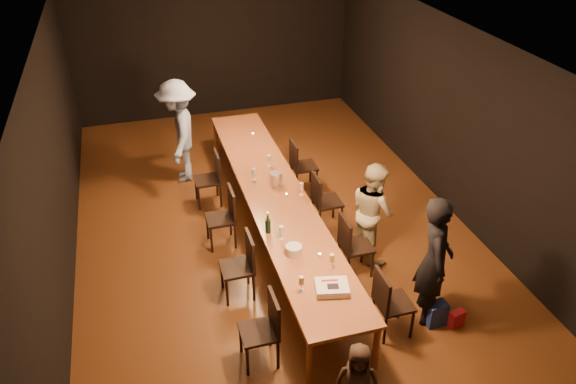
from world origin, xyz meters
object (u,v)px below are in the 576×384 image
object	(u,v)px
chair_left_1	(237,267)
man_blue	(179,132)
champagne_bottle	(268,222)
chair_right_1	(357,245)
child	(357,381)
chair_left_0	(258,331)
ice_bucket	(276,179)
chair_left_3	(207,179)
plate_stack	(294,250)
woman_tan	(373,211)
woman_birthday	(434,260)
chair_left_2	(220,218)
chair_right_2	(327,201)
birthday_cake	(332,287)
chair_right_3	(304,165)
chair_right_0	(394,302)
table	(275,196)

from	to	relation	value
chair_left_1	man_blue	bearing A→B (deg)	5.07
chair_left_1	champagne_bottle	size ratio (longest dim) A/B	2.93
chair_right_1	child	xyz separation A→B (m)	(-0.90, -2.19, 0.02)
chair_left_0	ice_bucket	size ratio (longest dim) A/B	4.47
chair_left_3	ice_bucket	xyz separation A→B (m)	(0.94, -0.95, 0.39)
champagne_bottle	ice_bucket	bearing A→B (deg)	69.72
plate_stack	woman_tan	bearing A→B (deg)	24.48
woman_birthday	chair_left_1	bearing A→B (deg)	86.50
chair_left_2	chair_right_2	bearing A→B (deg)	-90.00
woman_birthday	plate_stack	bearing A→B (deg)	85.20
chair_right_1	chair_left_0	bearing A→B (deg)	-54.78
chair_left_1	man_blue	xyz separation A→B (m)	(-0.30, 3.38, 0.47)
chair_right_1	plate_stack	xyz separation A→B (m)	(-1.00, -0.29, 0.34)
birthday_cake	champagne_bottle	size ratio (longest dim) A/B	1.40
man_blue	chair_right_3	bearing A→B (deg)	72.84
chair_right_2	chair_left_2	bearing A→B (deg)	-90.00
birthday_cake	ice_bucket	size ratio (longest dim) A/B	2.13
chair_left_2	man_blue	distance (m)	2.25
champagne_bottle	chair_right_0	bearing A→B (deg)	-50.70
plate_stack	champagne_bottle	xyz separation A→B (m)	(-0.20, 0.55, 0.10)
child	birthday_cake	world-z (taller)	child
birthday_cake	ice_bucket	world-z (taller)	ice_bucket
chair_right_0	plate_stack	world-z (taller)	chair_right_0
chair_left_3	birthday_cake	bearing A→B (deg)	-165.16
champagne_bottle	ice_bucket	world-z (taller)	champagne_bottle
chair_right_0	ice_bucket	bearing A→B (deg)	-163.99
chair_right_0	champagne_bottle	distance (m)	1.94
chair_left_0	chair_left_3	world-z (taller)	same
table	man_blue	world-z (taller)	man_blue
chair_right_2	chair_right_0	bearing A→B (deg)	-0.00
chair_right_1	woman_tan	distance (m)	0.58
chair_left_3	woman_tan	xyz separation A→B (m)	(2.07, -2.06, 0.29)
chair_left_0	woman_birthday	xyz separation A→B (m)	(2.25, 0.13, 0.42)
birthday_cake	chair_left_0	bearing A→B (deg)	-160.19
chair_right_2	ice_bucket	size ratio (longest dim) A/B	4.47
table	chair_left_0	size ratio (longest dim) A/B	6.45
chair_right_3	chair_left_1	distance (m)	2.94
child	champagne_bottle	world-z (taller)	champagne_bottle
chair_left_0	champagne_bottle	xyz separation A→B (m)	(0.50, 1.47, 0.44)
chair_left_0	man_blue	bearing A→B (deg)	3.75
chair_left_2	child	distance (m)	3.49
chair_right_0	chair_right_3	bearing A→B (deg)	180.00
chair_left_0	woman_tan	distance (m)	2.59
chair_left_2	woman_tan	world-z (taller)	woman_tan
chair_left_2	champagne_bottle	bearing A→B (deg)	-151.82
table	chair_right_1	world-z (taller)	chair_right_1
chair_right_1	birthday_cake	size ratio (longest dim) A/B	2.10
birthday_cake	plate_stack	bearing A→B (deg)	118.33
child	plate_stack	xyz separation A→B (m)	(-0.11, 1.91, 0.32)
woman_tan	champagne_bottle	bearing A→B (deg)	85.44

